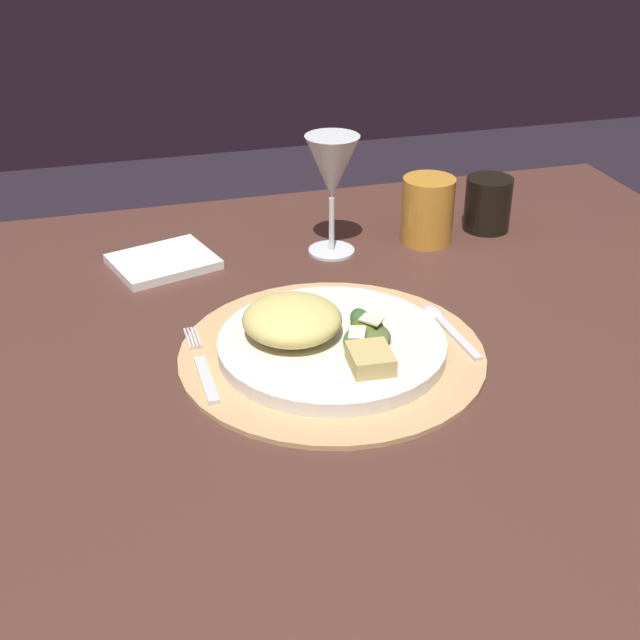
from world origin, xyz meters
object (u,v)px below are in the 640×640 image
Objects in this scene: fork at (202,367)px; napkin at (163,262)px; spoon at (443,323)px; dinner_plate at (332,345)px; dining_table at (318,456)px; amber_tumbler at (428,210)px; wine_glass at (332,171)px; dark_tumbler at (488,204)px.

napkin is at bearing 91.96° from fork.
fork is at bearing -176.09° from spoon.
dinner_plate is 0.33m from napkin.
amber_tumbler reaches higher than dining_table.
dark_tumbler is at bearing 4.00° from wine_glass.
napkin is 0.78× the size of wine_glass.
spoon is (0.15, 0.02, -0.01)m from dinner_plate.
spoon is 0.28m from wine_glass.
fork reaches higher than dining_table.
spoon is (0.29, 0.02, 0.00)m from fork.
dining_table is at bearing -133.65° from amber_tumbler.
napkin is (-0.16, 0.29, -0.01)m from dinner_plate.
napkin is at bearing 119.06° from dining_table.
dining_table is 0.18m from dinner_plate.
amber_tumbler is at bearing -0.36° from wine_glass.
amber_tumbler reaches higher than dark_tumbler.
wine_glass is at bearing 105.02° from spoon.
amber_tumbler is at bearing 72.53° from spoon.
dining_table is at bearing -109.96° from wine_glass.
wine_glass reaches higher than dark_tumbler.
dark_tumbler is (0.33, 0.29, 0.03)m from dinner_plate.
dark_tumbler reaches higher than fork.
dinner_plate is at bearing -129.62° from amber_tumbler.
amber_tumbler is at bearing -3.11° from napkin.
dining_table is at bearing -60.94° from napkin.
dinner_plate is 1.95× the size of napkin.
spoon is at bearing -124.52° from dark_tumbler.
amber_tumbler is at bearing 46.35° from dining_table.
dinner_plate is (0.01, -0.03, 0.18)m from dining_table.
dark_tumbler reaches higher than dining_table.
spoon is at bearing -41.44° from napkin.
fork is (-0.15, 0.00, -0.01)m from dinner_plate.
dining_table is 0.39m from wine_glass.
dark_tumbler is at bearing -0.28° from napkin.
fork is at bearing -144.26° from amber_tumbler.
dinner_plate is 0.35m from amber_tumbler.
dark_tumbler is at bearing 41.30° from dinner_plate.
amber_tumbler is 1.20× the size of dark_tumbler.
dinner_plate is 2.68× the size of amber_tumbler.
fork is 0.46m from amber_tumbler.
fork is at bearing 178.78° from dinner_plate.
dining_table is 7.65× the size of wine_glass.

